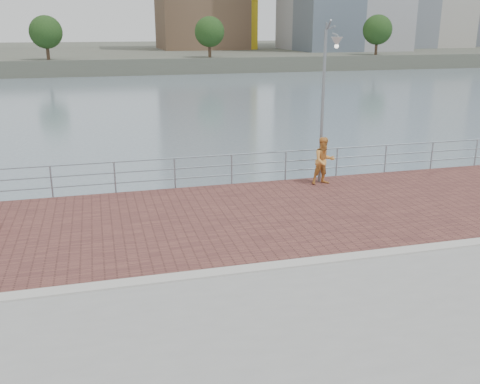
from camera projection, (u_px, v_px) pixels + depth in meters
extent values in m
plane|color=slate|center=(261.00, 342.00, 13.26)|extent=(400.00, 400.00, 0.00)
cube|color=brown|center=(226.00, 218.00, 15.98)|extent=(40.00, 6.80, 0.02)
cube|color=#B7B5AD|center=(262.00, 267.00, 12.66)|extent=(40.00, 0.40, 0.06)
cube|color=#4C5142|center=(108.00, 53.00, 125.82)|extent=(320.00, 95.00, 2.50)
cylinder|color=#8C9EA8|center=(52.00, 182.00, 17.69)|extent=(0.06, 0.06, 1.10)
cylinder|color=#8C9EA8|center=(115.00, 178.00, 18.19)|extent=(0.06, 0.06, 1.10)
cylinder|color=#8C9EA8|center=(175.00, 174.00, 18.70)|extent=(0.06, 0.06, 1.10)
cylinder|color=#8C9EA8|center=(232.00, 170.00, 19.21)|extent=(0.06, 0.06, 1.10)
cylinder|color=#8C9EA8|center=(285.00, 166.00, 19.72)|extent=(0.06, 0.06, 1.10)
cylinder|color=#8C9EA8|center=(337.00, 162.00, 20.22)|extent=(0.06, 0.06, 1.10)
cylinder|color=#8C9EA8|center=(385.00, 159.00, 20.73)|extent=(0.06, 0.06, 1.10)
cylinder|color=#8C9EA8|center=(432.00, 156.00, 21.24)|extent=(0.06, 0.06, 1.10)
cylinder|color=#8C9EA8|center=(476.00, 153.00, 21.74)|extent=(0.06, 0.06, 1.10)
cylinder|color=#8C9EA8|center=(203.00, 157.00, 18.79)|extent=(39.00, 0.05, 0.05)
cylinder|color=#8C9EA8|center=(203.00, 167.00, 18.90)|extent=(39.00, 0.05, 0.05)
cylinder|color=#8C9EA8|center=(204.00, 177.00, 19.01)|extent=(39.00, 0.05, 0.05)
cylinder|color=gray|center=(322.00, 108.00, 18.90)|extent=(0.11, 0.11, 5.40)
cylinder|color=gray|center=(332.00, 29.00, 17.68)|extent=(0.06, 0.90, 0.06)
cone|color=#B2B2AD|center=(337.00, 35.00, 17.31)|extent=(0.40, 0.40, 0.32)
imported|color=gold|center=(324.00, 161.00, 19.11)|extent=(0.87, 0.69, 1.71)
cylinder|color=#473323|center=(47.00, 47.00, 80.47)|extent=(0.50, 0.50, 3.78)
sphere|color=#193814|center=(46.00, 32.00, 79.82)|extent=(4.86, 4.86, 4.86)
cylinder|color=#473323|center=(210.00, 45.00, 86.65)|extent=(0.50, 0.50, 3.75)
sphere|color=#193814|center=(209.00, 32.00, 86.01)|extent=(4.82, 4.82, 4.82)
cylinder|color=#473323|center=(376.00, 43.00, 94.02)|extent=(0.50, 0.50, 3.99)
sphere|color=#193814|center=(377.00, 30.00, 93.34)|extent=(5.13, 5.13, 5.13)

